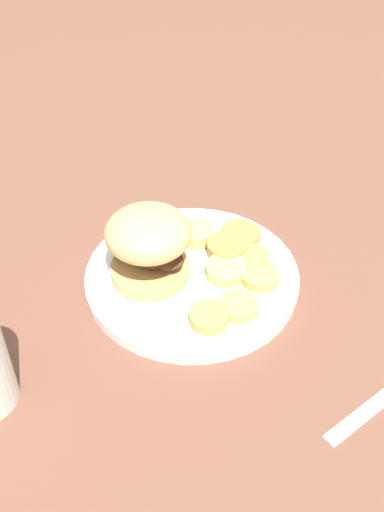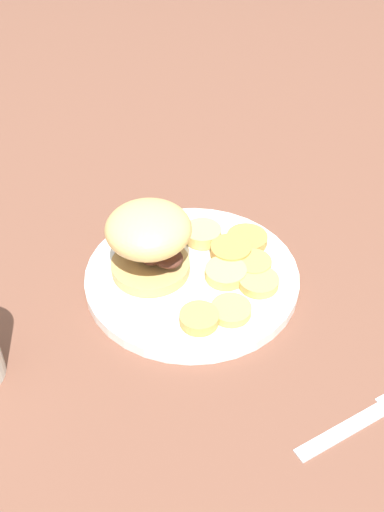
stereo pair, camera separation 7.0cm
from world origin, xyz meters
TOP-DOWN VIEW (x-y plane):
  - ground_plane at (0.00, 0.00)m, footprint 4.00×4.00m
  - dinner_plate at (0.00, 0.00)m, footprint 0.26×0.26m
  - sandwich at (0.00, -0.05)m, footprint 0.11×0.10m
  - potato_round_0 at (-0.04, 0.04)m, footprint 0.05×0.05m
  - potato_round_1 at (0.06, 0.06)m, footprint 0.05×0.05m
  - potato_round_2 at (-0.00, 0.04)m, footprint 0.05×0.05m
  - potato_round_3 at (-0.02, 0.07)m, footprint 0.04×0.04m
  - potato_round_4 at (0.01, 0.08)m, footprint 0.05×0.05m
  - potato_round_5 at (-0.07, 0.06)m, footprint 0.05×0.05m
  - potato_round_6 at (-0.06, 0.00)m, footprint 0.05×0.05m
  - potato_round_7 at (0.08, 0.03)m, footprint 0.04×0.04m

SIDE VIEW (x-z plane):
  - ground_plane at x=0.00m, z-range 0.00..0.00m
  - dinner_plate at x=0.00m, z-range 0.00..0.02m
  - potato_round_1 at x=0.06m, z-range 0.02..0.03m
  - potato_round_4 at x=0.01m, z-range 0.02..0.03m
  - potato_round_5 at x=-0.07m, z-range 0.02..0.03m
  - potato_round_3 at x=-0.02m, z-range 0.02..0.03m
  - potato_round_7 at x=0.08m, z-range 0.02..0.03m
  - potato_round_2 at x=0.00m, z-range 0.02..0.03m
  - potato_round_0 at x=-0.04m, z-range 0.02..0.03m
  - potato_round_6 at x=-0.06m, z-range 0.02..0.03m
  - sandwich at x=0.00m, z-range 0.02..0.11m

